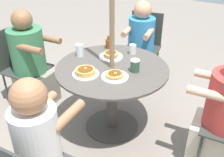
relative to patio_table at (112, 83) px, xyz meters
The scene contains 16 objects.
ground_plane 0.55m from the patio_table, ahead, with size 12.00×12.00×0.00m, color gray.
patio_table is the anchor object (origin of this frame).
umbrella_pole 0.62m from the patio_table, ahead, with size 0.05×0.05×2.35m, color #846B4C.
diner_north 1.07m from the patio_table, ahead, with size 0.52×0.35×1.17m.
diner_east 1.06m from the patio_table, 95.60° to the left, with size 0.41×0.54×1.12m.
patio_chair_south 1.25m from the patio_table, 168.25° to the right, with size 0.55×0.55×0.91m.
diner_south 1.06m from the patio_table, 168.25° to the right, with size 0.54×0.42×1.12m.
patio_chair_west 1.25m from the patio_table, 84.46° to the right, with size 0.51×0.51×0.91m.
diner_west 1.06m from the patio_table, 84.46° to the right, with size 0.42×0.57×1.16m.
pancake_plate_a 0.35m from the patio_table, 26.99° to the right, with size 0.25×0.25×0.07m.
pancake_plate_b 0.30m from the patio_table, 144.58° to the right, with size 0.25×0.25×0.07m.
pancake_plate_c 0.28m from the patio_table, 39.81° to the left, with size 0.25×0.25×0.05m.
syrup_bottle 0.52m from the patio_table, 142.68° to the right, with size 0.09×0.07×0.14m.
coffee_cup 0.34m from the patio_table, 101.32° to the left, with size 0.09×0.09×0.12m.
drinking_glass_a 0.49m from the patio_table, 94.12° to the right, with size 0.08×0.08×0.13m, color silver.
drinking_glass_b 0.45m from the patio_table, behind, with size 0.07×0.07×0.10m, color silver.
Camera 1 is at (1.89, 1.21, 1.93)m, focal length 42.00 mm.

